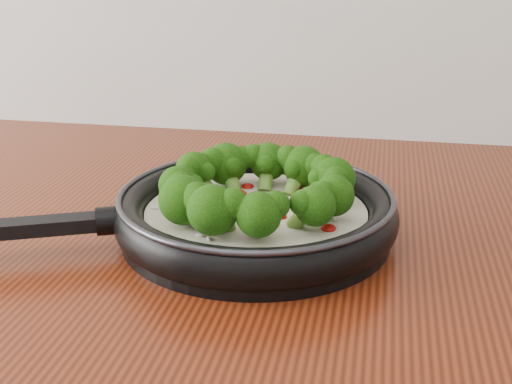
# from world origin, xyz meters

# --- Properties ---
(skillet) EXTENTS (0.48, 0.39, 0.08)m
(skillet) POSITION_xyz_m (0.04, 1.09, 0.93)
(skillet) COLOR black
(skillet) RESTS_ON counter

